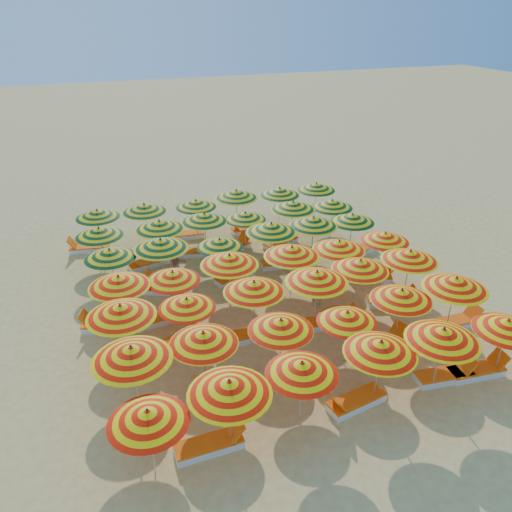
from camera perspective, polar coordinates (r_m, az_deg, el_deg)
name	(u,v)px	position (r m, az deg, el deg)	size (l,w,h in m)	color
ground	(261,300)	(18.63, 0.53, -5.05)	(120.00, 120.00, 0.00)	#E0C363
umbrella_0	(148,417)	(11.83, -12.26, -17.49)	(1.86, 1.86, 1.97)	silver
umbrella_1	(229,388)	(12.02, -3.05, -14.78)	(2.70, 2.70, 2.16)	silver
umbrella_2	(302,368)	(12.82, 5.26, -12.64)	(2.17, 2.17, 1.98)	silver
umbrella_3	(381,347)	(13.67, 14.06, -10.08)	(2.15, 2.15, 2.09)	silver
umbrella_4	(443,335)	(14.52, 20.60, -8.43)	(2.27, 2.27, 2.15)	silver
umbrella_5	(508,326)	(15.87, 26.81, -7.11)	(2.18, 2.18, 2.01)	silver
umbrella_6	(132,353)	(13.28, -14.04, -10.75)	(2.59, 2.59, 2.21)	silver
umbrella_7	(203,338)	(13.74, -6.03, -9.30)	(2.45, 2.45, 2.04)	silver
umbrella_8	(281,325)	(14.23, 2.86, -7.88)	(2.05, 2.05, 2.01)	silver
umbrella_9	(347,317)	(14.96, 10.37, -6.85)	(2.34, 2.34, 1.90)	silver
umbrella_10	(402,295)	(16.13, 16.30, -4.28)	(2.38, 2.38, 2.05)	silver
umbrella_11	(456,283)	(17.06, 21.86, -2.92)	(2.51, 2.51, 2.20)	silver
umbrella_12	(121,311)	(15.05, -15.20, -6.07)	(2.28, 2.28, 2.18)	silver
umbrella_13	(187,303)	(15.49, -7.92, -5.36)	(2.14, 2.14, 1.89)	silver
umbrella_14	(254,287)	(15.82, -0.23, -3.52)	(2.56, 2.56, 2.11)	silver
umbrella_15	(317,277)	(16.33, 6.97, -2.37)	(2.74, 2.74, 2.20)	silver
umbrella_16	(360,265)	(17.45, 11.83, -1.03)	(2.32, 2.32, 2.10)	silver
umbrella_17	(410,256)	(18.45, 17.19, 0.02)	(2.24, 2.24, 2.15)	silver
umbrella_18	(119,281)	(16.68, -15.41, -2.81)	(2.53, 2.53, 2.12)	silver
umbrella_19	(173,276)	(16.90, -9.50, -2.28)	(2.42, 2.42, 1.96)	silver
umbrella_20	(229,260)	(17.31, -3.06, -0.44)	(2.17, 2.17, 2.18)	silver
umbrella_21	(292,251)	(17.95, 4.11, 0.52)	(2.51, 2.51, 2.16)	silver
umbrella_22	(339,245)	(18.73, 9.46, 1.20)	(2.55, 2.55, 2.09)	silver
umbrella_23	(385,237)	(19.96, 14.53, 2.11)	(2.32, 2.32, 2.01)	silver
umbrella_24	(110,254)	(18.82, -16.37, 0.26)	(2.23, 2.23, 2.00)	silver
umbrella_25	(161,244)	(18.80, -10.84, 1.38)	(2.63, 2.63, 2.16)	silver
umbrella_26	(220,243)	(19.15, -4.19, 1.51)	(2.23, 2.23, 1.89)	silver
umbrella_27	(271,228)	(19.77, 1.77, 3.23)	(2.46, 2.46, 2.17)	silver
umbrella_28	(313,222)	(20.52, 6.57, 3.92)	(2.63, 2.63, 2.15)	silver
umbrella_29	(352,218)	(21.43, 10.95, 4.26)	(2.39, 2.39, 2.01)	silver
umbrella_30	(99,232)	(20.67, -17.51, 2.63)	(2.44, 2.44, 2.03)	silver
umbrella_31	(159,225)	(20.47, -10.98, 3.50)	(2.25, 2.25, 2.14)	silver
umbrella_32	(204,217)	(21.17, -5.92, 4.42)	(2.42, 2.42, 2.04)	silver
umbrella_33	(245,216)	(21.55, -1.23, 4.61)	(2.23, 2.23, 1.89)	silver
umbrella_34	(293,205)	(22.21, 4.24, 5.79)	(2.07, 2.07, 2.12)	silver
umbrella_35	(332,204)	(22.83, 8.69, 5.91)	(2.08, 2.08, 2.01)	silver
umbrella_36	(97,214)	(22.52, -17.67, 4.63)	(2.18, 2.18, 2.03)	silver
umbrella_37	(144,208)	(22.49, -12.64, 5.38)	(2.41, 2.41, 2.08)	silver
umbrella_38	(196,204)	(22.94, -6.88, 5.97)	(1.96, 1.96, 1.95)	silver
umbrella_39	(236,194)	(23.35, -2.27, 7.08)	(2.19, 2.19, 2.18)	silver
umbrella_40	(280,192)	(24.05, 2.72, 7.36)	(2.22, 2.22, 2.04)	silver
umbrella_41	(316,187)	(24.89, 6.89, 7.86)	(2.13, 2.13, 2.03)	silver
lounger_0	(211,444)	(13.22, -5.19, -20.65)	(1.74, 0.61, 0.69)	white
lounger_1	(355,401)	(14.47, 11.24, -16.00)	(1.80, 0.86, 0.69)	white
lounger_2	(445,375)	(16.00, 20.82, -12.63)	(1.79, 0.77, 0.69)	white
lounger_3	(477,371)	(16.53, 23.97, -11.88)	(1.78, 0.74, 0.69)	white
lounger_4	(225,385)	(14.73, -3.57, -14.49)	(1.82, 0.95, 0.69)	white
lounger_5	(385,345)	(16.64, 14.52, -9.83)	(1.83, 1.04, 0.69)	white
lounger_6	(456,322)	(18.47, 21.85, -7.03)	(1.75, 0.64, 0.69)	white
lounger_7	(173,343)	(16.41, -9.45, -9.83)	(1.83, 1.04, 0.69)	white
lounger_8	(238,337)	(16.47, -2.02, -9.25)	(1.74, 0.61, 0.69)	white
lounger_9	(332,322)	(17.37, 8.70, -7.44)	(1.80, 0.86, 0.69)	white
lounger_10	(392,300)	(18.98, 15.28, -4.91)	(1.83, 1.07, 0.69)	white
lounger_11	(106,326)	(17.72, -16.72, -7.64)	(1.83, 1.12, 0.69)	white
lounger_12	(162,318)	(17.68, -10.74, -6.95)	(1.79, 0.80, 0.69)	white
lounger_13	(371,277)	(20.33, 13.00, -2.34)	(1.82, 1.24, 0.69)	white
lounger_14	(131,287)	(19.69, -14.07, -3.51)	(1.79, 0.78, 0.69)	white
lounger_15	(149,288)	(19.50, -12.09, -3.60)	(1.82, 1.22, 0.69)	white
lounger_16	(236,276)	(19.89, -2.30, -2.30)	(1.82, 1.17, 0.69)	white
lounger_17	(283,263)	(20.88, 3.06, -0.79)	(1.79, 0.77, 0.69)	white
lounger_18	(361,250)	(22.40, 11.87, 0.67)	(1.82, 1.20, 0.69)	white
lounger_19	(148,263)	(21.34, -12.26, -0.77)	(1.82, 0.95, 0.69)	white
lounger_20	(194,252)	(21.91, -7.11, 0.44)	(1.82, 1.03, 0.69)	white
lounger_21	(234,248)	(22.16, -2.55, 0.96)	(1.82, 1.24, 0.69)	white
lounger_22	(281,242)	(22.71, 2.93, 1.62)	(1.83, 1.16, 0.69)	white
lounger_23	(89,248)	(23.34, -18.60, 0.89)	(1.81, 0.87, 0.69)	white
lounger_24	(184,235)	(23.61, -8.20, 2.40)	(1.78, 0.75, 0.69)	white
lounger_25	(248,229)	(23.98, -0.90, 3.10)	(1.74, 0.59, 0.69)	white
beachgoer_a	(317,289)	(18.12, 6.99, -3.74)	(0.50, 0.33, 1.37)	tan
beachgoer_b	(177,265)	(19.64, -9.04, -1.00)	(0.75, 0.58, 1.54)	tan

